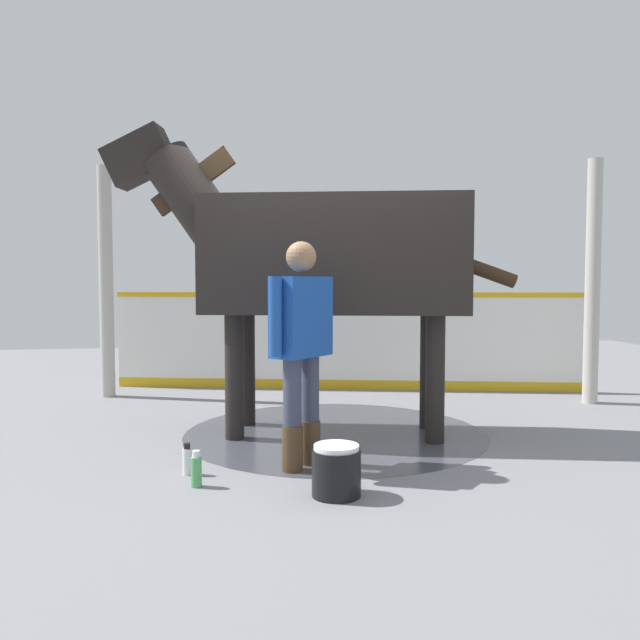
{
  "coord_description": "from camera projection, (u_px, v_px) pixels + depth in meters",
  "views": [
    {
      "loc": [
        -0.81,
        -5.19,
        1.33
      ],
      "look_at": [
        -0.05,
        -0.26,
        1.03
      ],
      "focal_mm": 35.44,
      "sensor_mm": 36.0,
      "label": 1
    }
  ],
  "objects": [
    {
      "name": "roof_post_far",
      "position": [
        593.0,
        282.0,
        6.88
      ],
      "size": [
        0.16,
        0.16,
        2.66
      ],
      "primitive_type": "cylinder",
      "color": "#B7B2A8",
      "rests_on": "ground"
    },
    {
      "name": "horse",
      "position": [
        321.0,
        255.0,
        5.49
      ],
      "size": [
        3.56,
        1.46,
        2.71
      ],
      "rotation": [
        0.0,
        0.0,
        2.91
      ],
      "color": "black",
      "rests_on": "ground"
    },
    {
      "name": "barrier_wall",
      "position": [
        344.0,
        344.0,
        7.83
      ],
      "size": [
        5.62,
        1.39,
        1.21
      ],
      "color": "white",
      "rests_on": "ground"
    },
    {
      "name": "wash_bucket",
      "position": [
        336.0,
        471.0,
        3.93
      ],
      "size": [
        0.31,
        0.31,
        0.32
      ],
      "color": "black",
      "rests_on": "ground"
    },
    {
      "name": "roof_post_near",
      "position": [
        106.0,
        282.0,
        7.29
      ],
      "size": [
        0.16,
        0.16,
        2.66
      ],
      "primitive_type": "cylinder",
      "color": "#B7B2A8",
      "rests_on": "ground"
    },
    {
      "name": "handler",
      "position": [
        301.0,
        339.0,
        4.49
      ],
      "size": [
        0.49,
        0.49,
        1.62
      ],
      "rotation": [
        0.0,
        0.0,
        5.5
      ],
      "color": "#47331E",
      "rests_on": "ground"
    },
    {
      "name": "wet_patch",
      "position": [
        335.0,
        433.0,
        5.57
      ],
      "size": [
        2.65,
        2.65,
        0.0
      ],
      "primitive_type": "cylinder",
      "color": "#42444C",
      "rests_on": "ground"
    },
    {
      "name": "ground_plane",
      "position": [
        321.0,
        441.0,
        5.32
      ],
      "size": [
        16.0,
        16.0,
        0.02
      ],
      "primitive_type": "cube",
      "color": "gray"
    },
    {
      "name": "bottle_shampoo",
      "position": [
        187.0,
        460.0,
        4.36
      ],
      "size": [
        0.06,
        0.06,
        0.22
      ],
      "color": "white",
      "rests_on": "ground"
    },
    {
      "name": "bottle_spray",
      "position": [
        196.0,
        470.0,
        4.1
      ],
      "size": [
        0.07,
        0.07,
        0.24
      ],
      "color": "#4CA559",
      "rests_on": "ground"
    }
  ]
}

